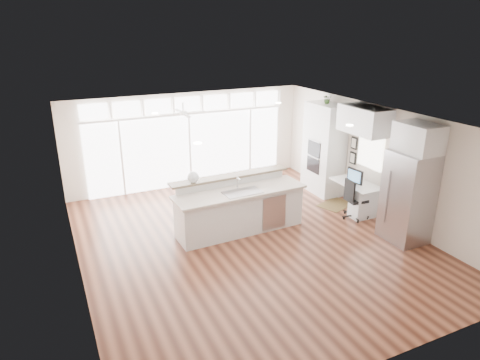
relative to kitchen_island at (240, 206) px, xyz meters
name	(u,v)px	position (x,y,z in m)	size (l,w,h in m)	color
floor	(250,241)	(-0.03, -0.56, -0.61)	(7.00, 8.00, 0.02)	#462115
ceiling	(251,120)	(-0.03, -0.56, 2.10)	(7.00, 8.00, 0.02)	silver
wall_back	(188,140)	(-0.03, 3.44, 0.75)	(7.00, 0.04, 2.70)	beige
wall_front	(387,281)	(-0.03, -4.56, 0.75)	(7.00, 0.04, 2.70)	beige
wall_left	(73,213)	(-3.53, -0.56, 0.75)	(0.04, 8.00, 2.70)	beige
wall_right	(379,162)	(3.47, -0.56, 0.75)	(0.04, 8.00, 2.70)	beige
glass_wall	(190,150)	(-0.03, 3.38, 0.45)	(5.80, 0.06, 2.08)	white
transom_row	(188,104)	(-0.03, 3.38, 1.78)	(5.90, 0.06, 0.40)	white
desk_window	(370,151)	(3.43, -0.26, 0.95)	(0.04, 0.85, 0.85)	white
ceiling_fan	(183,109)	(-0.53, 2.24, 1.88)	(1.16, 1.16, 0.32)	white
recessed_lights	(246,119)	(-0.03, -0.36, 2.08)	(3.40, 3.00, 0.02)	silver
oven_cabinet	(324,149)	(3.14, 1.24, 0.65)	(0.64, 1.20, 2.50)	silver
desk_nook	(355,197)	(3.10, -0.26, -0.22)	(0.72, 1.30, 0.76)	silver
upper_cabinets	(364,120)	(3.14, -0.26, 1.75)	(0.64, 1.30, 0.64)	silver
refrigerator	(408,197)	(3.08, -1.91, 0.40)	(0.76, 0.90, 2.00)	#AAA9AE
fridge_cabinet	(418,138)	(3.14, -1.91, 1.70)	(0.64, 0.90, 0.60)	silver
framed_photos	(354,151)	(3.43, 0.36, 0.80)	(0.06, 0.22, 0.80)	black
kitchen_island	(240,206)	(0.00, 0.00, 0.00)	(3.04, 1.15, 1.21)	silver
rug	(336,205)	(2.92, 0.27, -0.60)	(0.89, 0.64, 0.01)	#362611
office_chair	(356,199)	(2.84, -0.59, -0.11)	(0.52, 0.48, 1.00)	black
fishbowl	(193,177)	(-0.96, 0.36, 0.73)	(0.26, 0.26, 0.26)	white
monitor	(355,176)	(3.02, -0.26, 0.36)	(0.08, 0.48, 0.40)	black
keyboard	(349,184)	(2.85, -0.26, 0.16)	(0.13, 0.34, 0.02)	silver
potted_plant	(327,100)	(3.14, 1.24, 2.00)	(0.24, 0.27, 0.21)	#365825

